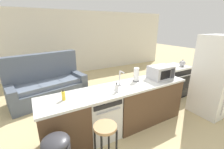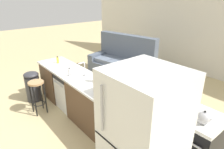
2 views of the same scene
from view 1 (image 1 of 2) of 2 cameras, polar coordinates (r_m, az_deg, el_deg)
name	(u,v)px [view 1 (image 1 of 2)]	position (r m, az deg, el deg)	size (l,w,h in m)	color
ground_plane	(113,130)	(3.22, 0.31, -20.37)	(24.00, 24.00, 0.00)	tan
wall_back	(69,43)	(6.61, -16.04, 11.36)	(10.00, 0.06, 2.60)	silver
kitchen_counter	(123,109)	(3.09, 4.28, -12.85)	(2.94, 0.66, 0.90)	brown
dishwasher	(101,115)	(2.88, -4.14, -15.31)	(0.58, 0.61, 0.84)	silver
stove_range	(172,81)	(4.79, 22.01, -2.18)	(0.76, 0.68, 0.90)	black
refrigerator	(215,76)	(4.11, 34.60, -0.59)	(0.72, 0.73, 1.83)	silver
microwave	(161,72)	(3.42, 18.01, 0.82)	(0.50, 0.37, 0.28)	#B7B7BC
sink_faucet	(120,79)	(2.87, 3.15, -1.81)	(0.07, 0.18, 0.30)	silver
paper_towel_roll	(136,75)	(3.14, 9.22, -0.08)	(0.14, 0.14, 0.28)	#4C4C51
soap_bottle	(117,88)	(2.61, 1.79, -5.23)	(0.06, 0.06, 0.18)	silver
dish_soap_bottle	(64,96)	(2.46, -17.98, -7.69)	(0.06, 0.06, 0.18)	yellow
kettle	(182,63)	(4.70, 25.25, 3.86)	(0.21, 0.17, 0.19)	#B2B2B7
bar_stool	(105,138)	(2.24, -2.53, -23.08)	(0.32, 0.32, 0.74)	tan
couch	(47,85)	(4.65, -23.43, -3.71)	(2.14, 1.27, 1.27)	#515B6B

